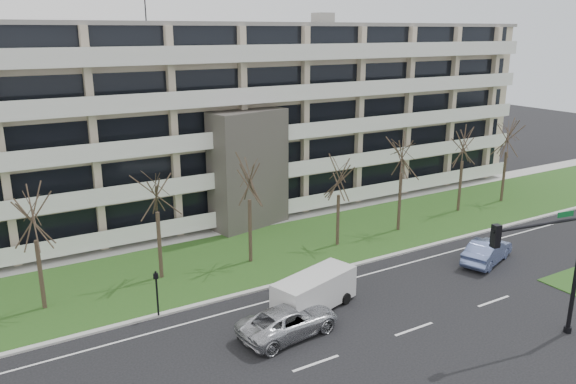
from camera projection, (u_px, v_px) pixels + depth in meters
ground at (414, 329)px, 28.65m from camera, size 160.00×160.00×0.00m
grass_verge at (285, 247)px, 39.37m from camera, size 90.00×10.00×0.06m
curb at (325, 272)px, 35.23m from camera, size 90.00×0.35×0.12m
sidewalk at (250, 225)px, 43.91m from camera, size 90.00×2.00×0.08m
lane_edge_line at (339, 282)px, 34.01m from camera, size 90.00×0.12×0.01m
apartment_building at (211, 117)px, 47.44m from camera, size 60.50×15.10×18.75m
silver_pickup at (289, 321)px, 27.98m from camera, size 5.59×3.07×1.48m
blue_sedan at (487, 251)px, 36.68m from camera, size 5.08×3.18×1.58m
white_van at (315, 288)px, 30.50m from camera, size 5.41×3.22×1.97m
traffic_signal at (550, 260)px, 26.52m from camera, size 5.62×1.23×6.57m
pedestrian_signal at (157, 288)px, 29.38m from camera, size 0.30×0.28×2.65m
tree_1 at (32, 213)px, 29.22m from camera, size 3.57×3.57×7.13m
tree_2 at (156, 185)px, 32.93m from camera, size 3.81×3.81×7.62m
tree_3 at (249, 175)px, 35.34m from camera, size 3.81×3.81×7.63m
tree_4 at (339, 175)px, 38.43m from camera, size 3.31×3.31×6.63m
tree_5 at (403, 150)px, 41.08m from camera, size 4.03×4.03×8.06m
tree_6 at (464, 141)px, 45.71m from camera, size 3.86×3.86×7.72m
tree_7 at (509, 132)px, 48.35m from camera, size 4.00×4.00×8.00m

